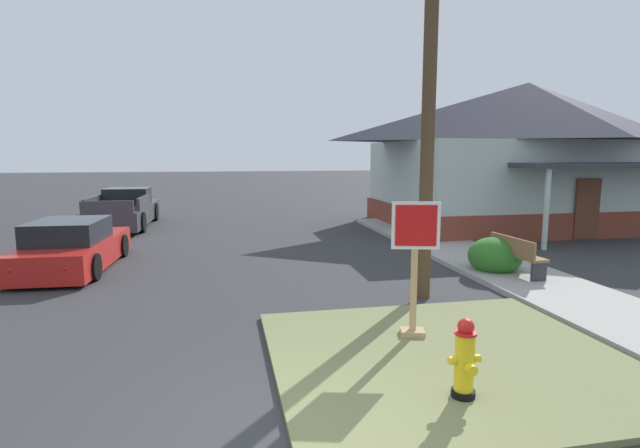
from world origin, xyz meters
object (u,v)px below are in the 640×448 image
(fire_hydrant, at_px, (465,360))
(utility_pole, at_px, (431,48))
(manhole_cover, at_px, (300,345))
(stop_sign, at_px, (414,272))
(street_bench, at_px, (516,253))
(pickup_truck_charcoal, at_px, (125,211))
(parked_sedan_red, at_px, (72,248))

(fire_hydrant, xyz_separation_m, utility_pole, (1.21, 3.96, 4.26))
(manhole_cover, xyz_separation_m, utility_pole, (2.78, 1.93, 4.77))
(fire_hydrant, height_order, stop_sign, stop_sign)
(stop_sign, xyz_separation_m, utility_pole, (1.05, 2.05, 3.70))
(stop_sign, distance_m, street_bench, 4.87)
(fire_hydrant, height_order, manhole_cover, fire_hydrant)
(pickup_truck_charcoal, xyz_separation_m, utility_pole, (7.67, -11.45, 4.16))
(manhole_cover, relative_size, utility_pole, 0.08)
(utility_pole, bearing_deg, fire_hydrant, -107.03)
(fire_hydrant, bearing_deg, manhole_cover, 127.66)
(street_bench, height_order, utility_pole, utility_pole)
(manhole_cover, distance_m, pickup_truck_charcoal, 14.26)
(parked_sedan_red, height_order, pickup_truck_charcoal, pickup_truck_charcoal)
(fire_hydrant, relative_size, pickup_truck_charcoal, 0.17)
(pickup_truck_charcoal, bearing_deg, fire_hydrant, -67.26)
(street_bench, distance_m, utility_pole, 5.08)
(fire_hydrant, relative_size, utility_pole, 0.10)
(stop_sign, height_order, parked_sedan_red, stop_sign)
(manhole_cover, height_order, parked_sedan_red, parked_sedan_red)
(stop_sign, bearing_deg, fire_hydrant, -94.85)
(stop_sign, relative_size, street_bench, 1.28)
(stop_sign, bearing_deg, parked_sedan_red, 136.94)
(pickup_truck_charcoal, bearing_deg, stop_sign, -63.87)
(manhole_cover, height_order, pickup_truck_charcoal, pickup_truck_charcoal)
(stop_sign, xyz_separation_m, parked_sedan_red, (-6.50, 6.08, -0.53))
(parked_sedan_red, xyz_separation_m, pickup_truck_charcoal, (-0.12, 7.42, 0.08))
(utility_pole, bearing_deg, manhole_cover, -145.22)
(street_bench, bearing_deg, stop_sign, -140.63)
(street_bench, bearing_deg, fire_hydrant, -128.08)
(parked_sedan_red, distance_m, street_bench, 10.68)
(fire_hydrant, bearing_deg, parked_sedan_red, 128.43)
(fire_hydrant, bearing_deg, stop_sign, 85.15)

